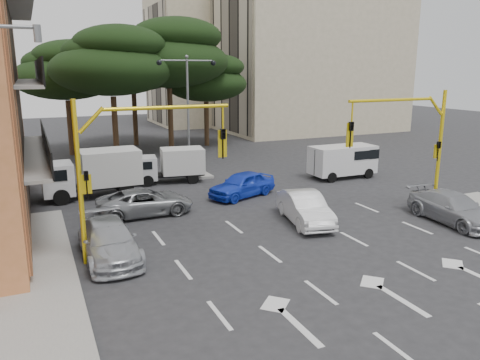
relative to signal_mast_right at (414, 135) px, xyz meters
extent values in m
plane|color=#28282B|center=(-6.80, -1.99, -3.88)|extent=(120.00, 120.00, 0.00)
cube|color=gray|center=(-6.80, 14.01, -3.81)|extent=(1.40, 6.00, 0.15)
cube|color=black|center=(-17.24, 6.01, 2.12)|extent=(0.12, 14.72, 11.20)
cube|color=#BAAE8C|center=(13.20, 30.01, 5.12)|extent=(20.00, 12.00, 18.00)
cube|color=black|center=(3.14, 30.01, 4.62)|extent=(0.12, 11.04, 16.20)
cube|color=#BAAE8C|center=(6.20, 42.01, 4.12)|extent=(16.00, 12.00, 16.00)
cube|color=black|center=(-1.86, 42.01, 3.62)|extent=(0.12, 11.04, 14.20)
cylinder|color=#382616|center=(-10.80, 20.01, -1.41)|extent=(0.44, 0.44, 4.95)
ellipsoid|color=black|center=(-10.80, 20.01, 3.05)|extent=(9.15, 9.15, 3.87)
ellipsoid|color=black|center=(-10.20, 19.61, 4.92)|extent=(6.86, 6.86, 2.86)
ellipsoid|color=black|center=(-11.30, 20.31, 4.37)|extent=(6.07, 6.07, 2.64)
cylinder|color=#382616|center=(-5.80, 22.01, -1.18)|extent=(0.44, 0.44, 5.40)
ellipsoid|color=black|center=(-5.80, 22.01, 3.68)|extent=(9.98, 9.98, 4.22)
ellipsoid|color=black|center=(-5.20, 21.61, 5.72)|extent=(7.49, 7.49, 3.12)
ellipsoid|color=black|center=(-6.30, 22.31, 5.12)|extent=(6.62, 6.62, 2.88)
cylinder|color=#382616|center=(-13.80, 24.01, -1.63)|extent=(0.44, 0.44, 4.50)
ellipsoid|color=black|center=(-13.80, 24.01, 2.42)|extent=(8.32, 8.32, 3.52)
ellipsoid|color=black|center=(-13.20, 23.61, 4.12)|extent=(6.24, 6.24, 2.60)
ellipsoid|color=black|center=(-14.30, 24.31, 3.62)|extent=(5.52, 5.52, 2.40)
cylinder|color=#382616|center=(-1.80, 24.01, -1.86)|extent=(0.44, 0.44, 4.05)
ellipsoid|color=black|center=(-1.80, 24.01, 1.79)|extent=(7.49, 7.49, 3.17)
ellipsoid|color=black|center=(-1.20, 23.61, 3.32)|extent=(5.62, 5.62, 2.34)
ellipsoid|color=black|center=(-2.30, 24.31, 2.87)|extent=(4.97, 4.97, 2.16)
cylinder|color=#382616|center=(-7.80, 27.01, -1.41)|extent=(0.44, 0.44, 4.95)
ellipsoid|color=black|center=(-7.80, 27.01, 3.05)|extent=(9.15, 9.15, 3.87)
ellipsoid|color=black|center=(-7.20, 26.61, 4.92)|extent=(6.86, 6.86, 2.86)
ellipsoid|color=black|center=(-8.30, 27.31, 4.37)|extent=(6.07, 6.07, 2.64)
cylinder|color=yellow|center=(1.80, 0.01, -0.88)|extent=(0.18, 0.18, 6.00)
cylinder|color=yellow|center=(1.25, 0.01, 1.37)|extent=(0.95, 0.14, 0.95)
cylinder|color=yellow|center=(-1.50, 0.01, 1.72)|extent=(4.80, 0.14, 0.14)
cylinder|color=yellow|center=(-3.70, 0.01, 1.27)|extent=(0.08, 0.08, 0.90)
imported|color=black|center=(-3.70, 0.01, 0.22)|extent=(0.20, 0.24, 1.20)
cube|color=yellow|center=(-3.70, 0.09, 0.22)|extent=(0.36, 0.06, 1.10)
imported|color=black|center=(1.58, -0.14, -0.88)|extent=(0.16, 0.20, 1.00)
cube|color=yellow|center=(1.58, -0.04, -0.88)|extent=(0.35, 0.08, 0.70)
cylinder|color=yellow|center=(-15.40, 0.01, -0.88)|extent=(0.18, 0.18, 6.00)
cylinder|color=yellow|center=(-14.85, 0.01, 1.37)|extent=(0.95, 0.14, 0.95)
cylinder|color=yellow|center=(-12.10, 0.01, 1.72)|extent=(4.80, 0.14, 0.14)
cylinder|color=yellow|center=(-9.90, 0.01, 1.27)|extent=(0.08, 0.08, 0.90)
imported|color=black|center=(-9.90, 0.01, 0.22)|extent=(0.20, 0.24, 1.20)
cube|color=yellow|center=(-9.90, 0.09, 0.22)|extent=(0.36, 0.06, 1.10)
imported|color=black|center=(-15.18, -0.14, -0.88)|extent=(0.16, 0.20, 1.00)
cube|color=yellow|center=(-15.18, -0.04, -0.88)|extent=(0.35, 0.08, 0.70)
cylinder|color=slate|center=(-16.40, -2.99, 4.02)|extent=(0.20, 0.20, 0.45)
cylinder|color=slate|center=(-6.80, 14.01, 0.02)|extent=(0.16, 0.16, 7.50)
cylinder|color=slate|center=(-7.70, 14.01, 3.67)|extent=(1.80, 0.10, 0.10)
sphere|color=black|center=(-8.70, 14.01, 3.52)|extent=(0.36, 0.36, 0.36)
cylinder|color=slate|center=(-5.90, 14.01, 3.67)|extent=(1.80, 0.10, 0.10)
sphere|color=black|center=(-4.90, 14.01, 3.52)|extent=(0.36, 0.36, 0.36)
sphere|color=slate|center=(-6.80, 14.01, 3.92)|extent=(0.24, 0.24, 0.24)
imported|color=silver|center=(-5.55, 0.73, -3.17)|extent=(2.38, 4.55, 1.43)
imported|color=blue|center=(-6.30, 6.10, -3.18)|extent=(4.45, 3.03, 1.41)
imported|color=#AEB0B6|center=(-14.52, 0.19, -3.19)|extent=(1.98, 4.77, 1.38)
imported|color=gray|center=(-12.02, 5.01, -3.24)|extent=(4.65, 2.15, 1.29)
imported|color=#9D9EA4|center=(0.80, -2.03, -3.19)|extent=(2.22, 4.86, 1.38)
camera|label=1|loc=(-16.81, -16.99, 3.09)|focal=35.00mm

